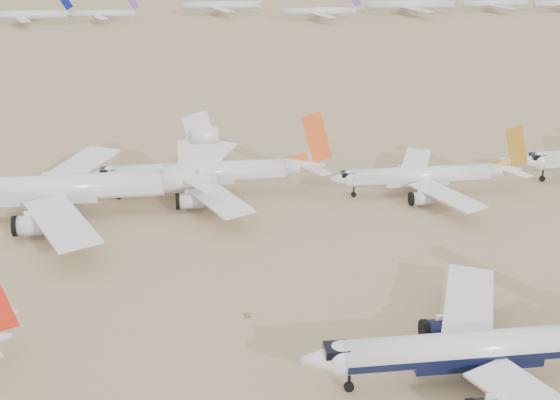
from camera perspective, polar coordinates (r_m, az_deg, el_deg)
The scene contains 6 objects.
ground at distance 112.79m, azimuth 14.18°, elevation -10.89°, with size 7000.00×7000.00×0.00m, color #987A58.
main_airliner at distance 105.83m, azimuth 15.87°, elevation -10.33°, with size 50.13×48.96×17.69m.
row2_gold_tail at distance 165.78m, azimuth 10.78°, elevation 1.78°, with size 40.14×39.26×14.29m.
row2_orange_tail at distance 162.62m, azimuth -5.17°, elevation 1.99°, with size 48.10×47.05×17.16m.
row2_white_trijet at distance 156.58m, azimuth -15.09°, elevation 0.92°, with size 57.22×55.92×20.27m.
distant_storage_row at distance 397.05m, azimuth -3.86°, elevation 13.74°, with size 535.47×62.83×15.53m.
Camera 1 is at (-39.02, -87.41, 59.66)m, focal length 50.00 mm.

